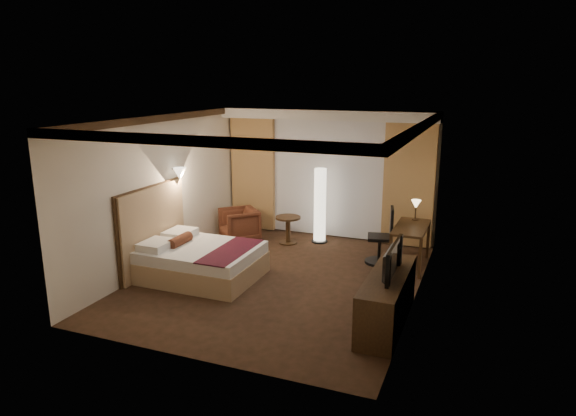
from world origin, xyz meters
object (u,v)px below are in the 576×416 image
at_px(armchair, 239,223).
at_px(television, 387,254).
at_px(bed, 202,262).
at_px(dresser, 387,299).
at_px(desk, 410,246).
at_px(side_table, 288,230).
at_px(office_chair, 380,235).
at_px(floor_lamp, 320,205).

distance_m(armchair, television, 4.53).
height_order(bed, dresser, dresser).
bearing_deg(desk, television, -89.52).
height_order(side_table, desk, desk).
bearing_deg(bed, television, -9.58).
relative_size(bed, office_chair, 1.76).
distance_m(floor_lamp, dresser, 3.77).
bearing_deg(armchair, bed, -34.61).
height_order(floor_lamp, desk, floor_lamp).
xyz_separation_m(armchair, side_table, (1.04, 0.16, -0.08)).
bearing_deg(dresser, armchair, 143.53).
height_order(bed, floor_lamp, floor_lamp).
distance_m(armchair, dresser, 4.51).
distance_m(floor_lamp, television, 3.74).
bearing_deg(floor_lamp, armchair, -163.19).
bearing_deg(office_chair, desk, -7.09).
height_order(armchair, dresser, armchair).
relative_size(bed, floor_lamp, 1.20).
bearing_deg(side_table, armchair, -171.50).
distance_m(bed, desk, 3.71).
height_order(bed, armchair, armchair).
height_order(floor_lamp, office_chair, floor_lamp).
relative_size(armchair, floor_lamp, 0.47).
distance_m(side_table, floor_lamp, 0.83).
bearing_deg(office_chair, bed, -158.08).
bearing_deg(side_table, dresser, -47.65).
height_order(floor_lamp, television, floor_lamp).
xyz_separation_m(desk, television, (0.02, -2.41, 0.63)).
bearing_deg(dresser, side_table, 132.35).
bearing_deg(desk, bed, -149.83).
bearing_deg(armchair, floor_lamp, 62.32).
bearing_deg(office_chair, television, -88.90).
bearing_deg(floor_lamp, dresser, -57.58).
xyz_separation_m(bed, desk, (3.20, 1.86, 0.10)).
height_order(floor_lamp, dresser, floor_lamp).
xyz_separation_m(floor_lamp, dresser, (2.01, -3.17, -0.42)).
height_order(side_table, dresser, dresser).
bearing_deg(armchair, desk, 41.13).
bearing_deg(television, side_table, 42.09).
xyz_separation_m(side_table, television, (2.55, -2.83, 0.72)).
relative_size(bed, side_table, 3.30).
bearing_deg(television, office_chair, 13.53).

